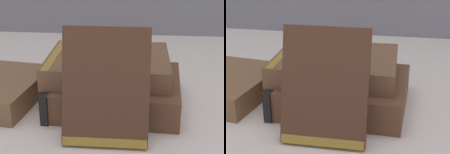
{
  "view_description": "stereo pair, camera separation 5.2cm",
  "coord_description": "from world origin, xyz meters",
  "views": [
    {
      "loc": [
        0.06,
        -0.57,
        0.28
      ],
      "look_at": [
        0.01,
        -0.02,
        0.05
      ],
      "focal_mm": 60.0,
      "sensor_mm": 36.0,
      "label": 1
    },
    {
      "loc": [
        0.11,
        -0.56,
        0.28
      ],
      "look_at": [
        0.01,
        -0.02,
        0.05
      ],
      "focal_mm": 60.0,
      "sensor_mm": 36.0,
      "label": 2
    }
  ],
  "objects": [
    {
      "name": "book_flat_top",
      "position": [
        -0.0,
        0.01,
        0.06
      ],
      "size": [
        0.2,
        0.16,
        0.03
      ],
      "rotation": [
        0.0,
        0.0,
        0.01
      ],
      "color": "brown",
      "rests_on": "book_flat_bottom"
    },
    {
      "name": "ground_plane",
      "position": [
        0.0,
        0.0,
        0.0
      ],
      "size": [
        3.0,
        3.0,
        0.0
      ],
      "primitive_type": "plane",
      "color": "silver"
    },
    {
      "name": "reading_glasses",
      "position": [
        -0.02,
        0.18,
        0.0
      ],
      "size": [
        0.1,
        0.06,
        0.0
      ],
      "rotation": [
        0.0,
        0.0,
        -0.15
      ],
      "color": "black",
      "rests_on": "ground_plane"
    },
    {
      "name": "pocket_watch",
      "position": [
        0.03,
        -0.01,
        0.08
      ],
      "size": [
        0.05,
        0.05,
        0.01
      ],
      "color": "white",
      "rests_on": "book_flat_top"
    },
    {
      "name": "book_leaning_front",
      "position": [
        0.01,
        -0.11,
        0.07
      ],
      "size": [
        0.12,
        0.06,
        0.16
      ],
      "rotation": [
        -0.26,
        0.0,
        0.0
      ],
      "color": "#4C2D1E",
      "rests_on": "ground_plane"
    },
    {
      "name": "book_flat_bottom",
      "position": [
        0.01,
        -0.0,
        0.02
      ],
      "size": [
        0.21,
        0.19,
        0.05
      ],
      "rotation": [
        0.0,
        0.0,
        -0.05
      ],
      "color": "brown",
      "rests_on": "ground_plane"
    }
  ]
}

